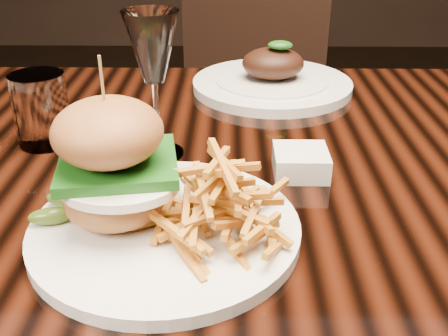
{
  "coord_description": "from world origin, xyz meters",
  "views": [
    {
      "loc": [
        -0.05,
        -0.65,
        1.09
      ],
      "look_at": [
        -0.06,
        -0.13,
        0.81
      ],
      "focal_mm": 42.0,
      "sensor_mm": 36.0,
      "label": 1
    }
  ],
  "objects_px": {
    "far_dish": "(272,80)",
    "burger_plate": "(162,191)",
    "chair_far": "(247,92)",
    "dining_table": "(263,209)",
    "wine_glass": "(152,52)"
  },
  "relations": [
    {
      "from": "far_dish",
      "to": "chair_far",
      "type": "bearing_deg",
      "value": 92.9
    },
    {
      "from": "chair_far",
      "to": "far_dish",
      "type": "bearing_deg",
      "value": -75.26
    },
    {
      "from": "far_dish",
      "to": "wine_glass",
      "type": "bearing_deg",
      "value": -122.58
    },
    {
      "from": "dining_table",
      "to": "chair_far",
      "type": "distance_m",
      "value": 0.9
    },
    {
      "from": "dining_table",
      "to": "wine_glass",
      "type": "relative_size",
      "value": 7.83
    },
    {
      "from": "far_dish",
      "to": "chair_far",
      "type": "distance_m",
      "value": 0.62
    },
    {
      "from": "dining_table",
      "to": "burger_plate",
      "type": "height_order",
      "value": "burger_plate"
    },
    {
      "from": "burger_plate",
      "to": "wine_glass",
      "type": "bearing_deg",
      "value": 101.67
    },
    {
      "from": "dining_table",
      "to": "chair_far",
      "type": "relative_size",
      "value": 1.68
    },
    {
      "from": "burger_plate",
      "to": "chair_far",
      "type": "distance_m",
      "value": 1.1
    },
    {
      "from": "wine_glass",
      "to": "dining_table",
      "type": "bearing_deg",
      "value": -9.82
    },
    {
      "from": "chair_far",
      "to": "burger_plate",
      "type": "bearing_deg",
      "value": -84.75
    },
    {
      "from": "dining_table",
      "to": "burger_plate",
      "type": "distance_m",
      "value": 0.25
    },
    {
      "from": "dining_table",
      "to": "far_dish",
      "type": "height_order",
      "value": "far_dish"
    },
    {
      "from": "far_dish",
      "to": "burger_plate",
      "type": "bearing_deg",
      "value": -107.34
    }
  ]
}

